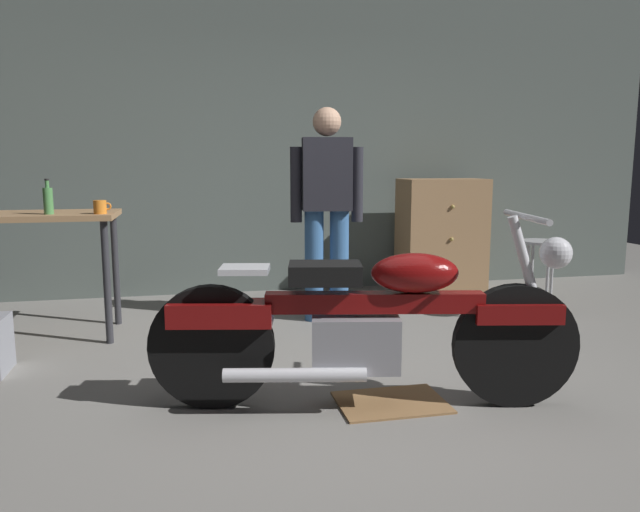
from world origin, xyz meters
name	(u,v)px	position (x,y,z in m)	size (l,w,h in m)	color
ground_plane	(345,392)	(0.00, 0.00, 0.00)	(12.00, 12.00, 0.00)	gray
back_wall	(272,131)	(0.00, 2.80, 1.55)	(8.00, 0.12, 3.10)	#56605B
workbench	(21,229)	(-1.97, 1.49, 0.79)	(1.30, 0.64, 0.90)	#99724C
motorcycle	(368,322)	(0.06, -0.22, 0.45)	(2.16, 0.74, 1.00)	black
person_standing	(327,205)	(0.25, 1.52, 0.93)	(0.57, 0.27, 1.67)	#36639A
shop_stool	(540,258)	(1.91, 1.17, 0.50)	(0.32, 0.32, 0.64)	#B2B2B7
wooden_dresser	(441,236)	(1.56, 2.30, 0.55)	(0.80, 0.47, 1.10)	#99724C
drip_tray	(391,402)	(0.20, -0.21, 0.01)	(0.56, 0.40, 0.01)	olive
mug_orange_travel	(100,207)	(-1.40, 1.30, 0.95)	(0.12, 0.09, 0.09)	orange
bottle	(48,200)	(-1.74, 1.34, 1.00)	(0.06, 0.06, 0.24)	#4C8C4C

